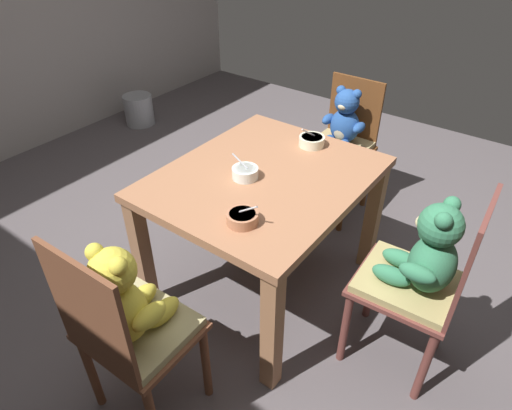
{
  "coord_description": "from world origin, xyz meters",
  "views": [
    {
      "loc": [
        -1.48,
        -1.05,
        1.83
      ],
      "look_at": [
        0.0,
        0.05,
        0.51
      ],
      "focal_mm": 31.25,
      "sensor_mm": 36.0,
      "label": 1
    }
  ],
  "objects_px": {
    "porridge_bowl_cream_near_right": "(312,141)",
    "metal_pail": "(139,110)",
    "teddy_chair_near_front": "(424,266)",
    "porridge_bowl_terracotta_near_left": "(242,218)",
    "teddy_chair_near_left": "(126,314)",
    "teddy_chair_near_right": "(342,134)",
    "dining_table": "(264,194)",
    "porridge_bowl_white_center": "(245,173)"
  },
  "relations": [
    {
      "from": "dining_table",
      "to": "porridge_bowl_cream_near_right",
      "type": "xyz_separation_m",
      "value": [
        0.39,
        -0.03,
        0.14
      ]
    },
    {
      "from": "dining_table",
      "to": "porridge_bowl_terracotta_near_left",
      "type": "relative_size",
      "value": 7.59
    },
    {
      "from": "porridge_bowl_white_center",
      "to": "teddy_chair_near_right",
      "type": "bearing_deg",
      "value": -1.07
    },
    {
      "from": "teddy_chair_near_right",
      "to": "porridge_bowl_terracotta_near_left",
      "type": "relative_size",
      "value": 6.19
    },
    {
      "from": "teddy_chair_near_front",
      "to": "porridge_bowl_cream_near_right",
      "type": "bearing_deg",
      "value": -30.54
    },
    {
      "from": "porridge_bowl_white_center",
      "to": "porridge_bowl_terracotta_near_left",
      "type": "relative_size",
      "value": 0.94
    },
    {
      "from": "porridge_bowl_cream_near_right",
      "to": "metal_pail",
      "type": "relative_size",
      "value": 0.52
    },
    {
      "from": "teddy_chair_near_left",
      "to": "dining_table",
      "type": "bearing_deg",
      "value": 0.73
    },
    {
      "from": "teddy_chair_near_right",
      "to": "porridge_bowl_cream_near_right",
      "type": "height_order",
      "value": "teddy_chair_near_right"
    },
    {
      "from": "dining_table",
      "to": "porridge_bowl_cream_near_right",
      "type": "relative_size",
      "value": 7.51
    },
    {
      "from": "dining_table",
      "to": "metal_pail",
      "type": "xyz_separation_m",
      "value": [
        1.0,
        2.15,
        -0.46
      ]
    },
    {
      "from": "teddy_chair_near_right",
      "to": "teddy_chair_near_left",
      "type": "bearing_deg",
      "value": 2.46
    },
    {
      "from": "porridge_bowl_terracotta_near_left",
      "to": "metal_pail",
      "type": "distance_m",
      "value": 2.73
    },
    {
      "from": "teddy_chair_near_left",
      "to": "porridge_bowl_white_center",
      "type": "relative_size",
      "value": 7.07
    },
    {
      "from": "porridge_bowl_white_center",
      "to": "porridge_bowl_terracotta_near_left",
      "type": "bearing_deg",
      "value": -144.1
    },
    {
      "from": "teddy_chair_near_front",
      "to": "teddy_chair_near_left",
      "type": "distance_m",
      "value": 1.17
    },
    {
      "from": "teddy_chair_near_front",
      "to": "porridge_bowl_white_center",
      "type": "relative_size",
      "value": 7.11
    },
    {
      "from": "dining_table",
      "to": "porridge_bowl_terracotta_near_left",
      "type": "height_order",
      "value": "porridge_bowl_terracotta_near_left"
    },
    {
      "from": "teddy_chair_near_front",
      "to": "teddy_chair_near_right",
      "type": "xyz_separation_m",
      "value": [
        0.92,
        0.85,
        -0.03
      ]
    },
    {
      "from": "teddy_chair_near_left",
      "to": "metal_pail",
      "type": "relative_size",
      "value": 3.39
    },
    {
      "from": "teddy_chair_near_front",
      "to": "dining_table",
      "type": "bearing_deg",
      "value": -4.43
    },
    {
      "from": "teddy_chair_near_right",
      "to": "porridge_bowl_cream_near_right",
      "type": "xyz_separation_m",
      "value": [
        -0.51,
        -0.07,
        0.19
      ]
    },
    {
      "from": "teddy_chair_near_right",
      "to": "porridge_bowl_cream_near_right",
      "type": "distance_m",
      "value": 0.55
    },
    {
      "from": "porridge_bowl_cream_near_right",
      "to": "porridge_bowl_terracotta_near_left",
      "type": "distance_m",
      "value": 0.75
    },
    {
      "from": "porridge_bowl_white_center",
      "to": "teddy_chair_near_front",
      "type": "bearing_deg",
      "value": -86.44
    },
    {
      "from": "dining_table",
      "to": "teddy_chair_near_right",
      "type": "xyz_separation_m",
      "value": [
        0.9,
        0.04,
        -0.05
      ]
    },
    {
      "from": "dining_table",
      "to": "metal_pail",
      "type": "distance_m",
      "value": 2.41
    },
    {
      "from": "porridge_bowl_terracotta_near_left",
      "to": "teddy_chair_near_right",
      "type": "bearing_deg",
      "value": 8.35
    },
    {
      "from": "porridge_bowl_cream_near_right",
      "to": "porridge_bowl_white_center",
      "type": "relative_size",
      "value": 1.08
    },
    {
      "from": "porridge_bowl_terracotta_near_left",
      "to": "metal_pail",
      "type": "xyz_separation_m",
      "value": [
        1.35,
        2.3,
        -0.6
      ]
    },
    {
      "from": "porridge_bowl_cream_near_right",
      "to": "metal_pail",
      "type": "distance_m",
      "value": 2.34
    },
    {
      "from": "porridge_bowl_cream_near_right",
      "to": "teddy_chair_near_front",
      "type": "bearing_deg",
      "value": -117.65
    },
    {
      "from": "porridge_bowl_terracotta_near_left",
      "to": "porridge_bowl_white_center",
      "type": "bearing_deg",
      "value": 35.9
    },
    {
      "from": "porridge_bowl_cream_near_right",
      "to": "porridge_bowl_terracotta_near_left",
      "type": "height_order",
      "value": "porridge_bowl_cream_near_right"
    },
    {
      "from": "teddy_chair_near_front",
      "to": "porridge_bowl_cream_near_right",
      "type": "height_order",
      "value": "teddy_chair_near_front"
    },
    {
      "from": "teddy_chair_near_left",
      "to": "porridge_bowl_terracotta_near_left",
      "type": "relative_size",
      "value": 6.64
    },
    {
      "from": "teddy_chair_near_right",
      "to": "porridge_bowl_cream_near_right",
      "type": "bearing_deg",
      "value": 7.55
    },
    {
      "from": "teddy_chair_near_front",
      "to": "porridge_bowl_terracotta_near_left",
      "type": "relative_size",
      "value": 6.68
    },
    {
      "from": "teddy_chair_near_right",
      "to": "metal_pail",
      "type": "bearing_deg",
      "value": -92.5
    },
    {
      "from": "teddy_chair_near_left",
      "to": "porridge_bowl_terracotta_near_left",
      "type": "xyz_separation_m",
      "value": [
        0.54,
        -0.11,
        0.15
      ]
    },
    {
      "from": "porridge_bowl_cream_near_right",
      "to": "metal_pail",
      "type": "height_order",
      "value": "porridge_bowl_cream_near_right"
    },
    {
      "from": "metal_pail",
      "to": "teddy_chair_near_right",
      "type": "bearing_deg",
      "value": -92.57
    }
  ]
}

